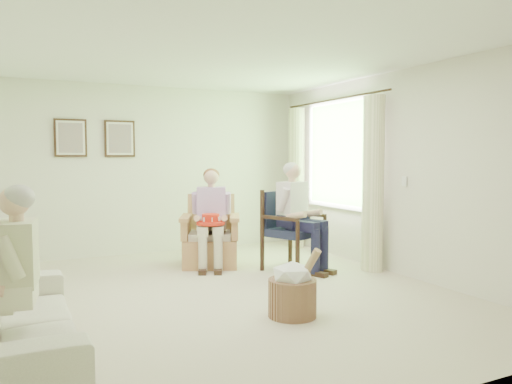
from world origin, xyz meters
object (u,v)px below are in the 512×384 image
wood_armchair (290,226)px  person_dark (297,208)px  sofa (14,320)px  person_wicker (213,211)px  wicker_armchair (210,243)px  hatbox (293,289)px  person_sofa (12,267)px  red_hat (211,221)px

wood_armchair → person_dark: 0.31m
sofa → person_wicker: person_wicker is taller
sofa → person_wicker: 3.43m
wicker_armchair → sofa: wicker_armchair is taller
sofa → hatbox: (2.36, 0.00, -0.05)m
person_wicker → person_dark: size_ratio=0.94×
person_dark → person_sofa: (-3.37, -1.77, -0.10)m
sofa → person_dark: bearing=-64.4°
wicker_armchair → wood_armchair: wood_armchair is taller
wood_armchair → person_wicker: 1.07m
red_hat → hatbox: bearing=-90.1°
wood_armchair → wicker_armchair: bearing=119.7°
person_dark → person_sofa: 3.80m
red_hat → sofa: bearing=-137.7°
wicker_armchair → hatbox: wicker_armchair is taller
wood_armchair → person_wicker: bearing=125.4°
sofa → red_hat: red_hat is taller
wicker_armchair → hatbox: bearing=-69.2°
person_sofa → red_hat: 3.30m
sofa → red_hat: size_ratio=5.70×
person_dark → red_hat: bearing=128.7°
person_wicker → person_sofa: bearing=-111.4°
person_wicker → person_dark: person_dark is taller
person_sofa → wicker_armchair: bearing=144.6°
person_dark → person_sofa: size_ratio=1.10×
wicker_armchair → red_hat: 0.49m
person_wicker → person_dark: (0.90, -0.72, 0.07)m
sofa → person_sofa: 0.45m
person_sofa → person_dark: bearing=125.6°
wicker_armchair → wood_armchair: (0.90, -0.68, 0.26)m
person_dark → person_sofa: person_dark is taller
person_sofa → sofa: bearing=-172.1°
person_sofa → hatbox: bearing=101.6°
wood_armchair → sofa: size_ratio=0.49×
wood_armchair → person_sofa: 3.89m
person_dark → person_sofa: bearing=-175.5°
wood_armchair → hatbox: bearing=-142.6°
wicker_armchair → person_sofa: 3.62m
person_dark → person_wicker: bearing=118.1°
wood_armchair → person_wicker: size_ratio=0.79×
wood_armchair → red_hat: wood_armchair is taller
sofa → red_hat: bearing=-47.7°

